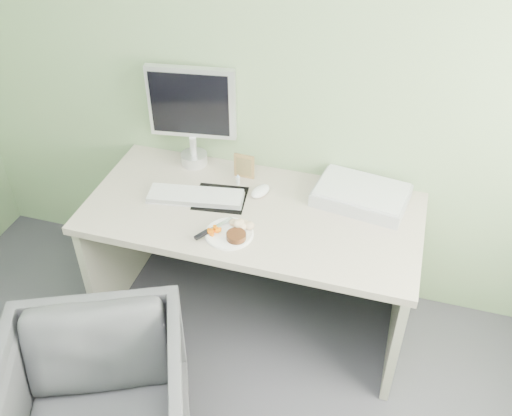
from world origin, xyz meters
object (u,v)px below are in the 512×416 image
(desk, at_px, (252,239))
(desk_chair, at_px, (98,411))
(scanner, at_px, (361,196))
(monitor, at_px, (192,111))
(plate, at_px, (229,234))

(desk, distance_m, desk_chair, 1.05)
(scanner, bearing_deg, desk_chair, -117.56)
(scanner, relative_size, desk_chair, 0.59)
(monitor, xyz_separation_m, desk_chair, (0.04, -1.28, -0.70))
(desk_chair, bearing_deg, scanner, 30.13)
(desk, bearing_deg, plate, -103.33)
(desk, bearing_deg, monitor, 142.45)
(desk, relative_size, plate, 7.25)
(desk, xyz_separation_m, scanner, (0.49, 0.21, 0.22))
(plate, height_order, scanner, scanner)
(plate, relative_size, monitor, 0.41)
(desk, relative_size, scanner, 3.68)
(plate, bearing_deg, monitor, 125.06)
(plate, relative_size, scanner, 0.51)
(scanner, relative_size, monitor, 0.81)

